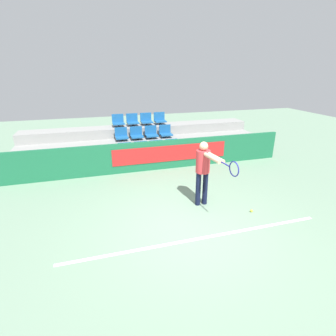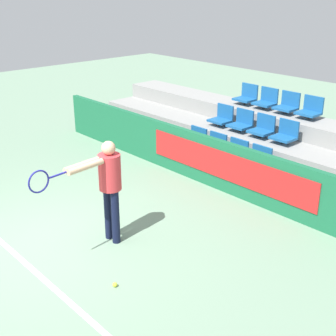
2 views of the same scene
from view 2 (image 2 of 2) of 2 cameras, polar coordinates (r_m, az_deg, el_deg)
The scene contains 20 objects.
ground_plane at distance 7.77m, azimuth -14.81°, elevation -9.03°, with size 30.00×30.00×0.00m, color gray.
court_baseline at distance 7.60m, azimuth -17.96°, elevation -10.10°, with size 5.69×0.08×0.01m.
barrier_wall at distance 9.54m, azimuth 4.52°, elevation 1.04°, with size 9.66×0.14×1.02m.
bleacher_tier_front at distance 10.04m, azimuth 6.42°, elevation 0.02°, with size 9.26×0.88×0.37m.
bleacher_tier_middle at distance 10.61m, azimuth 9.60°, elevation 2.13°, with size 9.26×0.88×0.73m.
bleacher_tier_back at distance 11.23m, azimuth 12.45°, elevation 4.01°, with size 9.26×0.88×1.10m.
stadium_chair_0 at distance 10.54m, azimuth 3.35°, elevation 3.40°, with size 0.47×0.41×0.48m.
stadium_chair_1 at distance 10.17m, azimuth 5.71°, elevation 2.62°, with size 0.47×0.41×0.48m.
stadium_chair_2 at distance 9.81m, azimuth 8.23°, elevation 1.78°, with size 0.47×0.41×0.48m.
stadium_chair_3 at distance 9.48m, azimuth 10.93°, elevation 0.88°, with size 0.47×0.41×0.48m.
stadium_chair_4 at distance 11.05m, azimuth 6.59°, elevation 6.16°, with size 0.47×0.41×0.48m.
stadium_chair_5 at distance 10.70m, azimuth 8.94°, elevation 5.50°, with size 0.47×0.41×0.48m.
stadium_chair_6 at distance 10.36m, azimuth 11.45°, elevation 4.79°, with size 0.47×0.41×0.48m.
stadium_chair_7 at distance 10.05m, azimuth 14.11°, elevation 4.03°, with size 0.47×0.41×0.48m.
stadium_chair_8 at distance 11.62m, azimuth 9.56°, elevation 8.64°, with size 0.47×0.41×0.48m.
stadium_chair_9 at distance 11.28m, azimuth 11.89°, elevation 8.08°, with size 0.47×0.41×0.48m.
stadium_chair_10 at distance 10.97m, azimuth 14.35°, elevation 7.47°, with size 0.47×0.41×0.48m.
stadium_chair_11 at distance 10.67m, azimuth 16.95°, elevation 6.81°, with size 0.47×0.41×0.48m.
tennis_player at distance 7.19m, azimuth -7.47°, elevation -1.59°, with size 0.35×1.57×1.68m.
tennis_ball at distance 6.62m, azimuth -6.49°, elevation -13.95°, with size 0.07×0.07×0.07m.
Camera 2 is at (6.06, -2.90, 3.89)m, focal length 50.00 mm.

